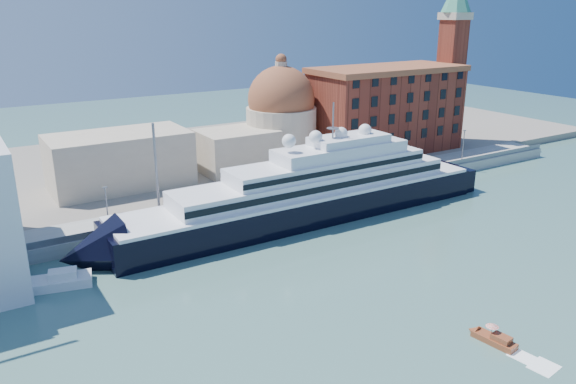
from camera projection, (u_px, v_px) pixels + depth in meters
ground at (351, 270)px, 90.27m from camera, size 400.00×400.00×0.00m
quay at (251, 203)px, 117.36m from camera, size 180.00×10.00×2.50m
land at (179, 161)px, 150.57m from camera, size 260.00×72.00×2.00m
quay_fence at (261, 201)px, 113.15m from camera, size 180.00×0.10×1.20m
superyacht at (296, 199)px, 109.52m from camera, size 89.32×12.38×26.70m
service_barge at (51, 283)px, 84.39m from camera, size 12.81×6.74×2.75m
water_taxi at (495, 339)px, 70.29m from camera, size 2.62×5.79×2.65m
warehouse at (386, 109)px, 153.98m from camera, size 43.00×19.00×23.25m
campanile at (452, 50)px, 161.31m from camera, size 8.40×8.40×47.00m
church at (227, 134)px, 136.71m from camera, size 66.00×18.00×25.50m
lamp_posts at (195, 175)px, 106.95m from camera, size 120.80×2.40×18.00m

